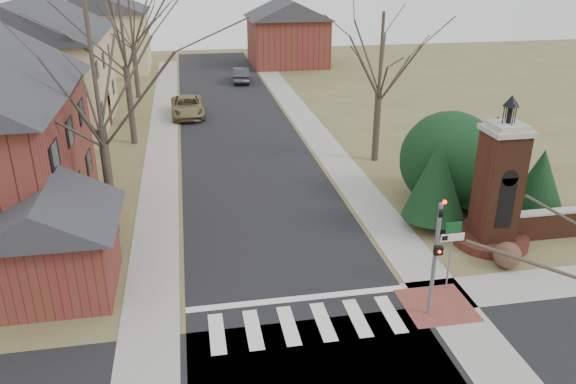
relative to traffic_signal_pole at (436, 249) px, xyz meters
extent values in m
plane|color=brown|center=(-4.30, -0.57, -2.59)|extent=(120.00, 120.00, 0.00)
cube|color=black|center=(-4.30, 21.43, -2.58)|extent=(8.00, 70.00, 0.01)
cube|color=silver|center=(-4.30, 0.23, -2.58)|extent=(8.00, 2.20, 0.02)
cube|color=silver|center=(-4.30, 1.73, -2.58)|extent=(8.00, 0.35, 0.02)
cube|color=gray|center=(0.90, 21.43, -2.58)|extent=(2.00, 60.00, 0.02)
cube|color=gray|center=(-9.50, 21.43, -2.58)|extent=(2.00, 60.00, 0.02)
cube|color=brown|center=(0.50, 0.43, -2.57)|extent=(2.40, 2.40, 0.02)
cylinder|color=slate|center=(0.00, 0.03, -0.49)|extent=(0.14, 0.14, 4.20)
imported|color=black|center=(0.00, 0.03, 1.46)|extent=(0.15, 0.18, 0.90)
sphere|color=#FF0C05|center=(0.00, -0.19, 1.76)|extent=(0.14, 0.14, 0.14)
cube|color=black|center=(0.00, -0.15, 0.01)|extent=(0.28, 0.16, 0.30)
sphere|color=#FF0C05|center=(0.00, -0.24, 0.01)|extent=(0.11, 0.11, 0.11)
cylinder|color=slate|center=(1.30, 1.43, -1.29)|extent=(0.06, 0.06, 2.60)
cube|color=silver|center=(1.30, 1.41, -0.44)|extent=(0.90, 0.03, 0.30)
cube|color=black|center=(1.00, 1.39, -0.44)|extent=(0.22, 0.02, 0.18)
cube|color=#0F471E|center=(1.30, 1.41, -0.04)|extent=(0.60, 0.03, 0.40)
cylinder|color=#502917|center=(4.70, 4.43, -2.41)|extent=(3.20, 3.20, 0.36)
cube|color=#502917|center=(4.70, 4.43, -0.09)|extent=(1.50, 1.50, 5.00)
cube|color=black|center=(4.70, 3.71, -0.39)|extent=(0.70, 0.10, 2.20)
cube|color=gray|center=(4.70, 4.43, 2.46)|extent=(1.70, 1.70, 0.20)
cube|color=gray|center=(4.70, 4.43, 2.66)|extent=(1.30, 1.30, 0.20)
cylinder|color=black|center=(4.70, 4.43, 3.06)|extent=(0.20, 0.20, 0.60)
cone|color=black|center=(4.70, 4.43, 3.66)|extent=(0.64, 0.64, 0.45)
cube|color=tan|center=(-17.80, 26.43, 0.61)|extent=(9.00, 12.00, 6.40)
cube|color=maroon|center=(-12.80, 3.93, -1.19)|extent=(4.00, 4.00, 2.80)
cube|color=maroon|center=(-13.92, 3.13, 0.80)|extent=(0.75, 0.75, 1.82)
cube|color=tan|center=(-16.30, 47.43, 0.41)|extent=(10.00, 8.00, 6.00)
cube|color=tan|center=(-19.10, 45.83, 4.40)|extent=(0.75, 0.75, 3.08)
cube|color=maroon|center=(3.70, 47.43, -0.09)|extent=(8.00, 8.00, 5.00)
cube|color=maroon|center=(1.46, 45.83, 3.31)|extent=(0.75, 0.75, 2.80)
cylinder|color=#473D33|center=(2.90, 6.43, -2.34)|extent=(0.20, 0.20, 0.50)
cone|color=black|center=(2.90, 6.43, -0.29)|extent=(2.80, 2.80, 3.60)
cylinder|color=#473D33|center=(6.20, 7.63, -2.34)|extent=(0.20, 0.20, 0.50)
cone|color=black|center=(6.20, 7.63, 0.01)|extent=(3.40, 3.40, 4.20)
cylinder|color=#473D33|center=(8.20, 6.63, -2.34)|extent=(0.20, 0.20, 0.50)
cone|color=black|center=(8.20, 6.63, -0.69)|extent=(2.40, 2.40, 2.80)
sphere|color=black|center=(4.70, 8.93, -0.19)|extent=(4.80, 4.80, 4.80)
cylinder|color=#473D33|center=(-11.30, 8.43, -0.17)|extent=(0.40, 0.40, 4.83)
cylinder|color=#473D33|center=(-11.30, 21.43, -0.07)|extent=(0.40, 0.40, 5.04)
cylinder|color=#473D33|center=(-11.80, 34.43, -0.38)|extent=(0.40, 0.40, 4.41)
cylinder|color=#473D33|center=(3.20, 15.43, -0.49)|extent=(0.40, 0.40, 4.20)
imported|color=olive|center=(-7.70, 27.53, -1.86)|extent=(2.51, 5.28, 1.46)
imported|color=#2E2F35|center=(-2.37, 38.96, -1.88)|extent=(1.91, 4.42, 1.42)
sphere|color=#513625|center=(4.30, 2.43, -2.05)|extent=(1.07, 1.07, 1.07)
sphere|color=brown|center=(5.00, 4.03, -2.23)|extent=(0.71, 0.71, 0.71)
camera|label=1|loc=(-7.74, -15.07, 8.96)|focal=35.00mm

